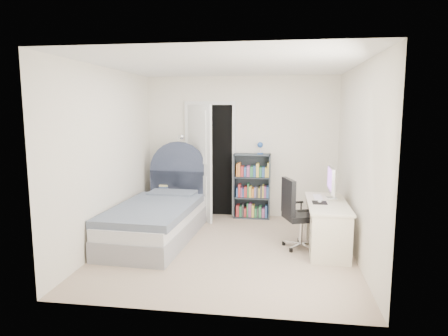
# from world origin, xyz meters

# --- Properties ---
(room_shell) EXTENTS (3.50, 3.70, 2.60)m
(room_shell) POSITION_xyz_m (0.00, 0.00, 1.25)
(room_shell) COLOR gray
(room_shell) RESTS_ON ground
(door) EXTENTS (0.92, 0.65, 2.06)m
(door) POSITION_xyz_m (-0.64, 1.57, 1.03)
(door) COLOR black
(door) RESTS_ON ground
(bed) EXTENTS (1.16, 2.28, 1.37)m
(bed) POSITION_xyz_m (-1.10, 0.35, 0.31)
(bed) COLOR gray
(bed) RESTS_ON ground
(nightstand) EXTENTS (0.42, 0.42, 0.61)m
(nightstand) POSITION_xyz_m (-1.27, 1.41, 0.40)
(nightstand) COLOR tan
(nightstand) RESTS_ON ground
(floor_lamp) EXTENTS (0.21, 0.21, 1.50)m
(floor_lamp) POSITION_xyz_m (-1.02, 1.39, 0.61)
(floor_lamp) COLOR silver
(floor_lamp) RESTS_ON ground
(bookcase) EXTENTS (0.64, 0.28, 1.36)m
(bookcase) POSITION_xyz_m (0.23, 1.66, 0.53)
(bookcase) COLOR #36404A
(bookcase) RESTS_ON ground
(desk) EXTENTS (0.54, 1.35, 1.11)m
(desk) POSITION_xyz_m (1.36, 0.23, 0.36)
(desk) COLOR beige
(desk) RESTS_ON ground
(office_chair) EXTENTS (0.56, 0.57, 0.99)m
(office_chair) POSITION_xyz_m (0.94, 0.16, 0.54)
(office_chair) COLOR silver
(office_chair) RESTS_ON ground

